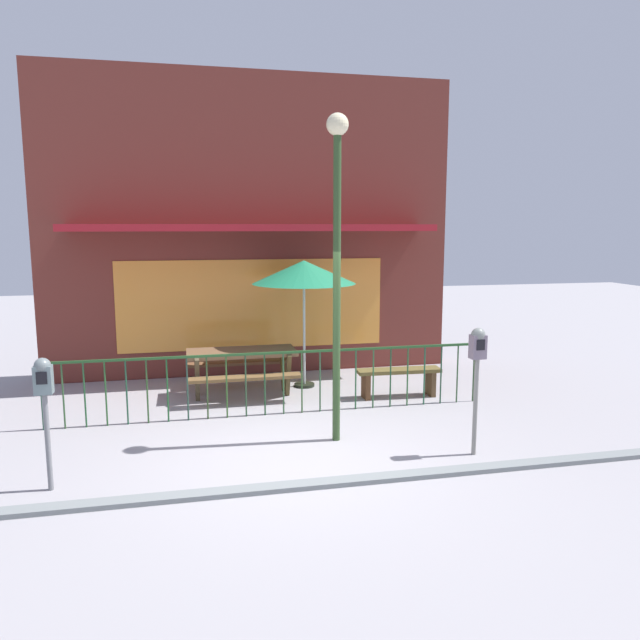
% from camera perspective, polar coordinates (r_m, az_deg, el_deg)
% --- Properties ---
extents(ground, '(40.00, 40.00, 0.00)m').
position_cam_1_polar(ground, '(7.51, -2.16, -13.19)').
color(ground, gray).
extents(pub_storefront, '(7.74, 1.47, 5.63)m').
position_cam_1_polar(pub_storefront, '(11.71, -6.53, 8.66)').
color(pub_storefront, '#421714').
rests_on(pub_storefront, ground).
extents(patio_fence_front, '(6.53, 0.04, 0.97)m').
position_cam_1_polar(patio_fence_front, '(9.10, -4.36, -4.90)').
color(patio_fence_front, '#214A22').
rests_on(patio_fence_front, ground).
extents(picnic_table_left, '(1.80, 1.37, 0.79)m').
position_cam_1_polar(picnic_table_left, '(10.20, -7.39, -3.75)').
color(picnic_table_left, brown).
rests_on(picnic_table_left, ground).
extents(patio_umbrella, '(1.80, 1.80, 2.24)m').
position_cam_1_polar(patio_umbrella, '(10.49, -1.53, 4.47)').
color(patio_umbrella, black).
rests_on(patio_umbrella, ground).
extents(patio_bench, '(1.41, 0.38, 0.48)m').
position_cam_1_polar(patio_bench, '(10.17, 7.43, -5.28)').
color(patio_bench, brown).
rests_on(patio_bench, ground).
extents(parking_meter_near, '(0.18, 0.17, 1.46)m').
position_cam_1_polar(parking_meter_near, '(7.02, -24.57, -5.91)').
color(parking_meter_near, slate).
rests_on(parking_meter_near, ground).
extents(parking_meter_far, '(0.18, 0.17, 1.60)m').
position_cam_1_polar(parking_meter_far, '(7.62, 14.61, -3.43)').
color(parking_meter_far, gray).
rests_on(parking_meter_far, ground).
extents(street_lamp, '(0.28, 0.28, 4.20)m').
position_cam_1_polar(street_lamp, '(7.72, 1.61, 8.08)').
color(street_lamp, '#2E4924').
rests_on(street_lamp, ground).
extents(curb_edge, '(10.84, 0.20, 0.11)m').
position_cam_1_polar(curb_edge, '(6.85, -1.00, -15.46)').
color(curb_edge, slate).
rests_on(curb_edge, ground).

